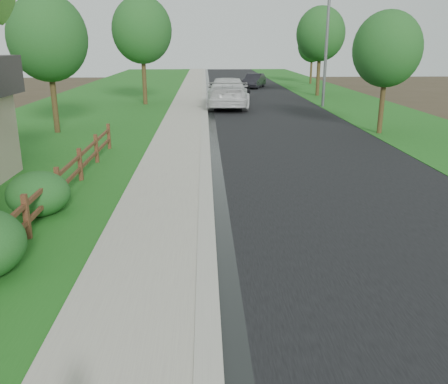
{
  "coord_description": "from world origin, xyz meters",
  "views": [
    {
      "loc": [
        0.39,
        -4.85,
        4.25
      ],
      "look_at": [
        0.81,
        5.49,
        1.01
      ],
      "focal_mm": 38.0,
      "sensor_mm": 36.0,
      "label": 1
    }
  ],
  "objects_px": {
    "ranch_fence": "(44,198)",
    "white_suv": "(228,92)",
    "dark_car_mid": "(228,86)",
    "streetlight": "(326,21)"
  },
  "relations": [
    {
      "from": "ranch_fence",
      "to": "white_suv",
      "type": "height_order",
      "value": "white_suv"
    },
    {
      "from": "ranch_fence",
      "to": "streetlight",
      "type": "distance_m",
      "value": 25.56
    },
    {
      "from": "streetlight",
      "to": "white_suv",
      "type": "bearing_deg",
      "value": 179.71
    },
    {
      "from": "streetlight",
      "to": "ranch_fence",
      "type": "bearing_deg",
      "value": -118.95
    },
    {
      "from": "dark_car_mid",
      "to": "streetlight",
      "type": "distance_m",
      "value": 10.93
    },
    {
      "from": "dark_car_mid",
      "to": "white_suv",
      "type": "bearing_deg",
      "value": 62.32
    },
    {
      "from": "ranch_fence",
      "to": "white_suv",
      "type": "relative_size",
      "value": 2.41
    },
    {
      "from": "ranch_fence",
      "to": "white_suv",
      "type": "distance_m",
      "value": 22.66
    },
    {
      "from": "white_suv",
      "to": "dark_car_mid",
      "type": "distance_m",
      "value": 7.64
    },
    {
      "from": "ranch_fence",
      "to": "dark_car_mid",
      "type": "xyz_separation_m",
      "value": [
        6.04,
        29.58,
        0.22
      ]
    }
  ]
}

